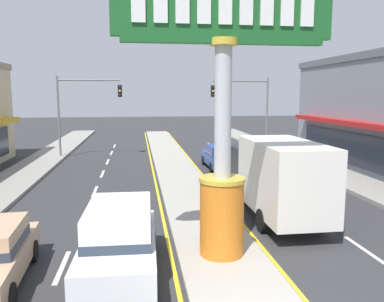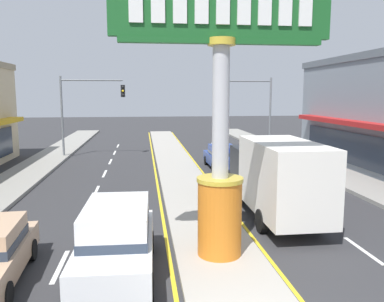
% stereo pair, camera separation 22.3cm
% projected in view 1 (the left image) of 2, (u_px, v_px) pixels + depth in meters
% --- Properties ---
extents(median_strip, '(2.58, 52.00, 0.14)m').
position_uv_depth(median_strip, '(177.00, 171.00, 24.62)').
color(median_strip, '#A39E93').
rests_on(median_strip, ground).
extents(sidewalk_left, '(2.74, 60.00, 0.18)m').
position_uv_depth(sidewalk_left, '(12.00, 182.00, 21.39)').
color(sidewalk_left, gray).
rests_on(sidewalk_left, ground).
extents(sidewalk_right, '(2.74, 60.00, 0.18)m').
position_uv_depth(sidewalk_right, '(331.00, 173.00, 23.93)').
color(sidewalk_right, gray).
rests_on(sidewalk_right, ground).
extents(lane_markings, '(9.32, 52.00, 0.01)m').
position_uv_depth(lane_markings, '(179.00, 176.00, 23.31)').
color(lane_markings, silver).
rests_on(lane_markings, ground).
extents(district_sign, '(6.14, 1.35, 7.88)m').
position_uv_depth(district_sign, '(223.00, 128.00, 11.10)').
color(district_sign, orange).
rests_on(district_sign, median_strip).
extents(traffic_light_left_side, '(4.86, 0.46, 6.20)m').
position_uv_depth(traffic_light_left_side, '(82.00, 102.00, 29.62)').
color(traffic_light_left_side, slate).
rests_on(traffic_light_left_side, ground).
extents(traffic_light_right_side, '(4.86, 0.46, 6.20)m').
position_uv_depth(traffic_light_right_side, '(247.00, 102.00, 32.08)').
color(traffic_light_right_side, slate).
rests_on(traffic_light_right_side, ground).
extents(box_truck_near_right_lane, '(2.29, 6.91, 3.12)m').
position_uv_depth(box_truck_near_right_lane, '(276.00, 175.00, 15.33)').
color(box_truck_near_right_lane, black).
rests_on(box_truck_near_right_lane, ground).
extents(suv_near_left_lane, '(2.06, 4.65, 1.90)m').
position_uv_depth(suv_near_left_lane, '(119.00, 240.00, 10.48)').
color(suv_near_left_lane, white).
rests_on(suv_near_left_lane, ground).
extents(sedan_mid_left_lane, '(1.89, 4.33, 1.53)m').
position_uv_depth(sedan_mid_left_lane, '(220.00, 156.00, 25.76)').
color(sedan_mid_left_lane, navy).
rests_on(sedan_mid_left_lane, ground).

